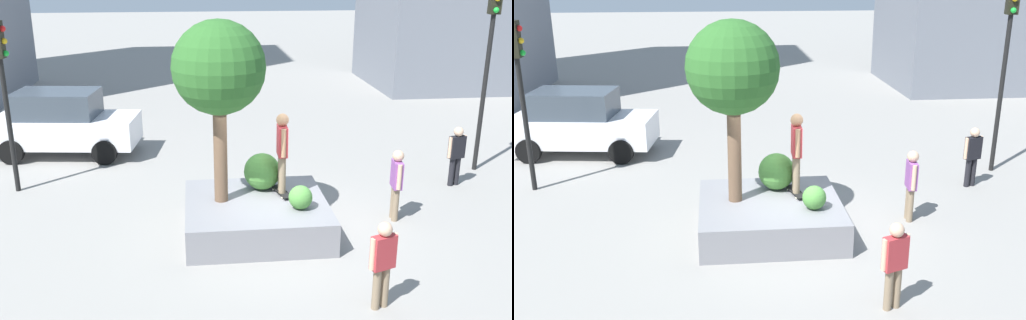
{
  "view_description": "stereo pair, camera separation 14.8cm",
  "coord_description": "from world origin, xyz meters",
  "views": [
    {
      "loc": [
        -1.65,
        -11.13,
        5.37
      ],
      "look_at": [
        -0.43,
        -0.02,
        1.58
      ],
      "focal_mm": 40.71,
      "sensor_mm": 36.0,
      "label": 1
    },
    {
      "loc": [
        -1.5,
        -11.15,
        5.37
      ],
      "look_at": [
        -0.43,
        -0.02,
        1.58
      ],
      "focal_mm": 40.71,
      "sensor_mm": 36.0,
      "label": 2
    }
  ],
  "objects": [
    {
      "name": "traffic_light_median",
      "position": [
        -6.07,
        2.91,
        2.85
      ],
      "size": [
        0.35,
        0.29,
        4.15
      ],
      "color": "black",
      "rests_on": "ground"
    },
    {
      "name": "skateboard",
      "position": [
        0.16,
        0.3,
        0.74
      ],
      "size": [
        0.4,
        0.83,
        0.07
      ],
      "color": "black",
      "rests_on": "planter_ledge"
    },
    {
      "name": "police_car",
      "position": [
        -5.44,
        5.74,
        0.97
      ],
      "size": [
        4.3,
        2.33,
        1.91
      ],
      "color": "white",
      "rests_on": "ground"
    },
    {
      "name": "ground_plane",
      "position": [
        0.0,
        0.0,
        0.0
      ],
      "size": [
        120.0,
        120.0,
        0.0
      ],
      "primitive_type": "plane",
      "color": "gray"
    },
    {
      "name": "boxwood_shrub",
      "position": [
        -0.22,
        0.67,
        1.08
      ],
      "size": [
        0.8,
        0.8,
        0.8
      ],
      "primitive_type": "sphere",
      "color": "#4C8C3D",
      "rests_on": "planter_ledge"
    },
    {
      "name": "traffic_light_corner",
      "position": [
        5.98,
        3.18,
        3.39
      ],
      "size": [
        0.32,
        0.36,
        5.02
      ],
      "color": "black",
      "rests_on": "ground"
    },
    {
      "name": "hedge_clump",
      "position": [
        0.42,
        -0.51,
        0.93
      ],
      "size": [
        0.48,
        0.48,
        0.48
      ],
      "primitive_type": "sphere",
      "color": "#4C8C3D",
      "rests_on": "planter_ledge"
    },
    {
      "name": "bystander_watching",
      "position": [
        4.88,
        2.1,
        0.89
      ],
      "size": [
        0.5,
        0.28,
        1.54
      ],
      "color": "black",
      "rests_on": "ground"
    },
    {
      "name": "skateboarder",
      "position": [
        0.16,
        0.3,
        1.74
      ],
      "size": [
        0.26,
        0.58,
        1.71
      ],
      "color": "#847056",
      "rests_on": "skateboard"
    },
    {
      "name": "plaza_tree",
      "position": [
        -1.14,
        0.1,
        3.42
      ],
      "size": [
        1.86,
        1.86,
        3.71
      ],
      "color": "brown",
      "rests_on": "planter_ledge"
    },
    {
      "name": "pedestrian_crossing",
      "position": [
        1.28,
        -3.12,
        0.89
      ],
      "size": [
        0.49,
        0.31,
        1.53
      ],
      "color": "#847056",
      "rests_on": "ground"
    },
    {
      "name": "planter_ledge",
      "position": [
        -0.43,
        -0.02,
        0.34
      ],
      "size": [
        2.94,
        2.76,
        0.68
      ],
      "primitive_type": "cube",
      "color": "gray",
      "rests_on": "ground"
    },
    {
      "name": "passerby_with_bag",
      "position": [
        2.67,
        0.24,
        0.92
      ],
      "size": [
        0.25,
        0.54,
        1.6
      ],
      "color": "#847056",
      "rests_on": "ground"
    }
  ]
}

